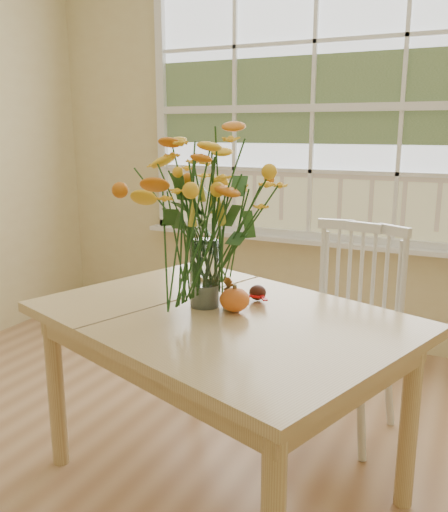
% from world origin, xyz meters
% --- Properties ---
extents(wall_back, '(4.00, 0.02, 2.70)m').
position_xyz_m(wall_back, '(0.00, 2.25, 1.35)').
color(wall_back, beige).
rests_on(wall_back, floor).
extents(window, '(2.42, 0.12, 1.74)m').
position_xyz_m(window, '(0.00, 2.21, 1.53)').
color(window, silver).
rests_on(window, wall_back).
extents(dining_table, '(1.61, 1.37, 0.73)m').
position_xyz_m(dining_table, '(0.19, 0.51, 0.64)').
color(dining_table, tan).
rests_on(dining_table, floor).
extents(windsor_chair, '(0.52, 0.50, 0.97)m').
position_xyz_m(windsor_chair, '(0.53, 1.20, 0.54)').
color(windsor_chair, white).
rests_on(windsor_chair, floor).
extents(flower_vase, '(0.55, 0.55, 0.66)m').
position_xyz_m(flower_vase, '(0.09, 0.56, 1.13)').
color(flower_vase, white).
rests_on(flower_vase, dining_table).
extents(pumpkin, '(0.12, 0.12, 0.09)m').
position_xyz_m(pumpkin, '(0.23, 0.54, 0.78)').
color(pumpkin, '#E5571A').
rests_on(pumpkin, dining_table).
extents(turkey_figurine, '(0.10, 0.10, 0.11)m').
position_xyz_m(turkey_figurine, '(0.20, 0.58, 0.78)').
color(turkey_figurine, '#CCB78C').
rests_on(turkey_figurine, dining_table).
extents(dark_gourd, '(0.13, 0.12, 0.06)m').
position_xyz_m(dark_gourd, '(0.25, 0.72, 0.76)').
color(dark_gourd, '#38160F').
rests_on(dark_gourd, dining_table).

